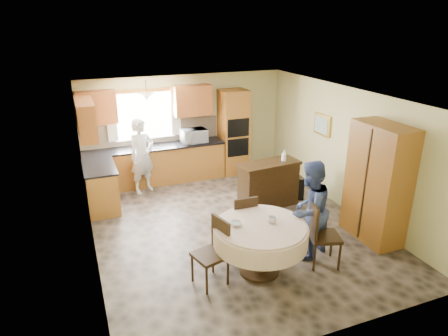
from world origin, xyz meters
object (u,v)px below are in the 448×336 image
person_dining (309,210)px  sideboard (268,186)px  cupboard (378,183)px  chair_back (243,219)px  chair_right (320,231)px  chair_left (214,248)px  person_sink (142,156)px  oven_tower (233,132)px  dining_table (260,235)px

person_dining → sideboard: bearing=-122.9°
cupboard → person_dining: cupboard is taller
chair_back → chair_right: 1.28m
cupboard → chair_left: 3.14m
chair_back → sideboard: bearing=-129.6°
chair_left → person_sink: size_ratio=0.60×
oven_tower → dining_table: (-1.29, -4.16, -0.41)m
oven_tower → chair_back: size_ratio=2.12×
sideboard → chair_left: bearing=-139.3°
sideboard → dining_table: 2.39m
oven_tower → person_dining: bearing=-95.0°
dining_table → person_sink: bearing=106.1°
oven_tower → sideboard: size_ratio=1.66×
chair_back → cupboard: bearing=169.7°
chair_back → person_sink: bearing=-68.0°
chair_left → chair_right: size_ratio=0.96×
chair_left → person_dining: person_dining is taller
cupboard → chair_back: cupboard is taller
sideboard → person_sink: bearing=137.9°
sideboard → chair_back: bearing=-136.8°
cupboard → dining_table: (-2.36, -0.22, -0.41)m
oven_tower → sideboard: (-0.08, -2.11, -0.60)m
chair_right → person_sink: size_ratio=0.63×
sideboard → dining_table: sideboard is taller
chair_right → person_sink: 4.44m
dining_table → chair_back: bearing=87.3°
dining_table → person_sink: size_ratio=0.85×
person_sink → chair_left: bearing=-108.9°
person_sink → person_dining: person_sink is taller
person_sink → chair_right: bearing=-86.6°
cupboard → chair_right: (-1.39, -0.37, -0.47)m
oven_tower → sideboard: bearing=-92.2°
oven_tower → cupboard: size_ratio=1.00×
cupboard → chair_back: 2.43m
sideboard → person_dining: (-0.27, -1.92, 0.38)m
chair_left → chair_right: 1.72m
person_sink → chair_back: bearing=-94.1°
cupboard → chair_back: size_ratio=2.11×
chair_left → chair_right: chair_right is taller
dining_table → person_dining: person_dining is taller
person_sink → person_dining: 4.16m
dining_table → person_dining: 0.97m
chair_back → person_sink: 3.27m
sideboard → person_dining: 1.97m
cupboard → person_dining: (-1.42, -0.08, -0.22)m
oven_tower → person_dining: 4.05m
cupboard → dining_table: cupboard is taller
chair_right → chair_back: bearing=64.9°
sideboard → dining_table: bearing=-125.9°
person_sink → person_dining: size_ratio=1.02×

